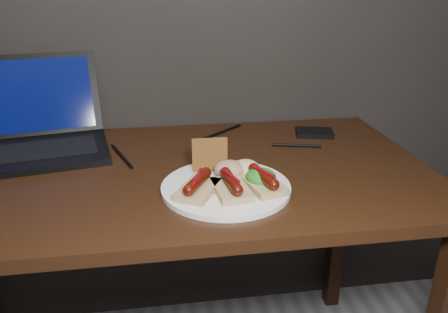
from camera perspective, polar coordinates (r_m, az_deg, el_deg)
desk at (r=1.15m, az=-8.76°, el=-5.75°), size 1.40×0.70×0.75m
laptop at (r=1.33m, az=-24.19°, el=2.96°), size 0.46×0.41×0.25m
hard_drive at (r=1.37m, az=11.70°, el=3.05°), size 0.12×0.10×0.02m
desk_cables at (r=1.24m, az=-9.19°, el=1.03°), size 0.92×0.33×0.01m
plate at (r=1.00m, az=0.25°, el=-4.05°), size 0.34×0.34×0.01m
bread_sausage_left at (r=0.95m, az=-3.43°, el=-3.84°), size 0.12×0.13×0.04m
bread_sausage_center at (r=0.95m, az=0.93°, el=-3.84°), size 0.08×0.12×0.04m
bread_sausage_right at (r=0.98m, az=5.12°, el=-3.20°), size 0.10×0.13×0.04m
crispbread at (r=1.05m, az=-1.87°, el=0.22°), size 0.09×0.01×0.08m
salad_greens at (r=0.99m, az=4.84°, el=-2.70°), size 0.07×0.07×0.04m
salsa_mound at (r=1.03m, az=0.70°, el=-1.68°), size 0.07×0.07×0.04m
coleslaw_mound at (r=1.04m, az=2.86°, el=-1.43°), size 0.06×0.06×0.04m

